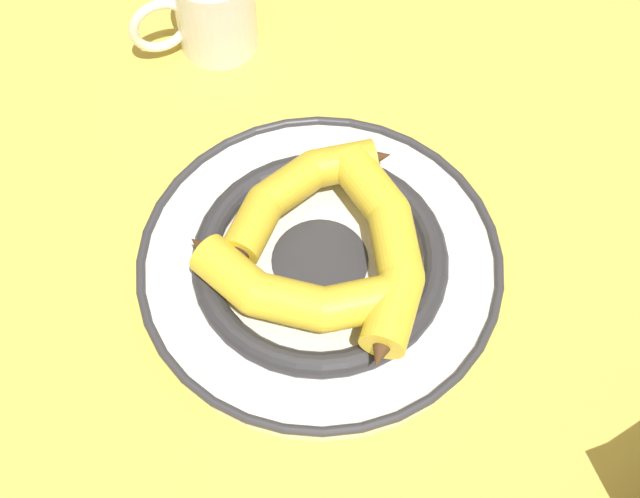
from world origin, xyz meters
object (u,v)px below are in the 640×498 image
decorative_bowl (320,263)px  banana_a (387,250)px  coffee_mug (212,9)px  banana_c (288,292)px  banana_b (299,189)px

decorative_bowl → banana_a: bearing=57.3°
decorative_bowl → coffee_mug: bearing=178.0°
banana_c → coffee_mug: size_ratio=1.18×
banana_c → coffee_mug: 0.33m
decorative_bowl → banana_c: bearing=-51.2°
banana_c → coffee_mug: bearing=119.0°
banana_b → banana_a: bearing=98.9°
banana_c → banana_a: bearing=41.0°
banana_a → banana_b: bearing=42.5°
banana_a → decorative_bowl: bearing=73.5°
banana_a → coffee_mug: coffee_mug is taller
banana_a → banana_b: (-0.09, -0.04, -0.00)m
decorative_bowl → coffee_mug: (-0.29, 0.01, 0.03)m
banana_a → banana_c: (0.00, -0.09, -0.00)m
banana_b → banana_c: bearing=45.2°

